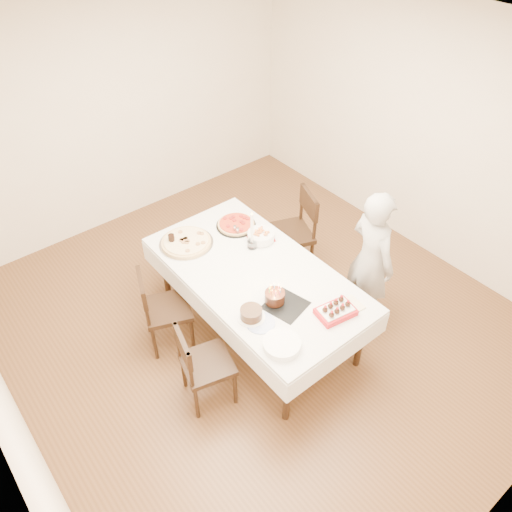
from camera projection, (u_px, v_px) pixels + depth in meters
floor at (259, 321)px, 5.06m from camera, size 5.00×5.00×0.00m
wall_back at (119, 112)px, 5.64m from camera, size 4.50×0.04×2.70m
wall_right at (425, 134)px, 5.24m from camera, size 0.04×5.00×2.70m
ceiling at (261, 48)px, 3.29m from camera, size 5.00×5.00×0.00m
dining_table at (256, 301)px, 4.76m from camera, size 1.52×2.32×0.75m
chair_right_savory at (289, 234)px, 5.35m from camera, size 0.64×0.64×0.97m
chair_left_savory at (167, 309)px, 4.59m from camera, size 0.58×0.58×0.88m
chair_left_dessert at (207, 364)px, 4.14m from camera, size 0.54×0.54×0.86m
person at (371, 260)px, 4.64m from camera, size 0.45×0.60×1.49m
pizza_white at (186, 242)px, 4.80m from camera, size 0.64×0.64×0.04m
pizza_pepperoni at (236, 224)px, 5.01m from camera, size 0.43×0.43×0.04m
red_placemat at (260, 236)px, 4.90m from camera, size 0.33×0.33×0.01m
pasta_bowl at (261, 236)px, 4.82m from camera, size 0.27×0.27×0.08m
taper_candle at (252, 230)px, 4.63m from camera, size 0.09×0.09×0.42m
shaker_pair at (238, 232)px, 4.87m from camera, size 0.11×0.11×0.10m
cola_glass at (172, 239)px, 4.77m from camera, size 0.07×0.07×0.11m
layer_cake at (251, 314)px, 4.06m from camera, size 0.31×0.31×0.10m
cake_board at (286, 305)px, 4.20m from camera, size 0.38×0.38×0.01m
birthday_cake at (275, 294)px, 4.17m from camera, size 0.23×0.23×0.16m
strawberry_box at (336, 311)px, 4.10m from camera, size 0.34×0.26×0.08m
box_lid at (346, 308)px, 4.18m from camera, size 0.30×0.22×0.02m
plate_stack at (282, 344)px, 3.85m from camera, size 0.37×0.37×0.06m
china_plate at (260, 323)px, 4.05m from camera, size 0.26×0.26×0.01m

